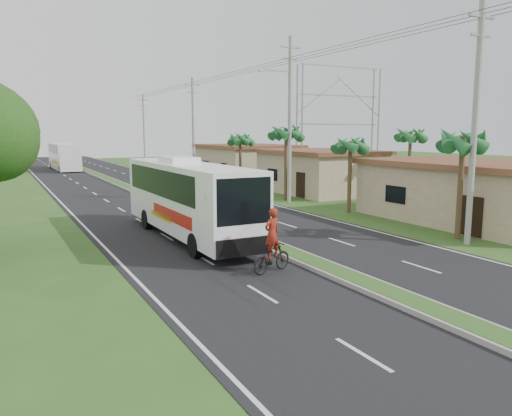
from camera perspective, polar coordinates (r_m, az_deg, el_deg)
name	(u,v)px	position (r m, az deg, el deg)	size (l,w,h in m)	color
ground	(349,280)	(18.18, 10.53, -8.06)	(180.00, 180.00, 0.00)	#2C501D
road_asphalt	(171,206)	(35.72, -9.65, 0.21)	(14.00, 160.00, 0.02)	black
median_strip	(171,205)	(35.70, -9.66, 0.36)	(1.20, 160.00, 0.18)	gray
lane_edge_left	(71,213)	(34.28, -20.36, -0.58)	(0.12, 160.00, 0.01)	silver
lane_edge_right	(255,200)	(38.29, -0.08, 0.88)	(0.12, 160.00, 0.01)	silver
shop_near	(477,191)	(31.86, 23.92, 1.78)	(8.60, 12.60, 3.52)	tan
shop_mid	(319,171)	(43.57, 7.25, 4.22)	(7.60, 10.60, 3.67)	tan
shop_far	(247,162)	(55.60, -1.05, 5.31)	(8.60, 11.60, 3.82)	tan
palm_verge_a	(463,142)	(25.90, 22.58, 7.02)	(2.40, 2.40, 5.45)	#473321
palm_verge_b	(351,145)	(32.68, 10.75, 7.06)	(2.40, 2.40, 5.05)	#473321
palm_verge_c	(286,133)	(38.09, 3.46, 8.56)	(2.40, 2.40, 5.85)	#473321
palm_verge_d	(240,139)	(46.26, -1.83, 7.87)	(2.40, 2.40, 5.25)	#473321
palm_behind_shop	(411,135)	(40.30, 17.25, 7.92)	(2.40, 2.40, 5.65)	#473321
utility_pole_a	(475,121)	(24.88, 23.74, 9.06)	(1.60, 0.28, 11.00)	gray
utility_pole_b	(289,117)	(37.08, 3.84, 10.30)	(3.20, 0.28, 12.00)	gray
utility_pole_c	(193,128)	(55.14, -7.19, 9.11)	(1.60, 0.28, 11.00)	gray
utility_pole_d	(144,130)	(74.20, -12.67, 8.64)	(1.60, 0.28, 10.50)	gray
billboard_lattice	(339,117)	(54.64, 9.49, 10.27)	(10.18, 1.18, 12.07)	gray
coach_bus_main	(187,194)	(24.62, -7.85, 1.57)	(2.71, 12.28, 3.96)	white
coach_bus_far	(64,155)	(74.07, -21.10, 5.66)	(2.87, 12.41, 3.60)	white
motorcyclist	(272,250)	(18.53, 1.83, -4.77)	(1.94, 1.03, 2.44)	black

